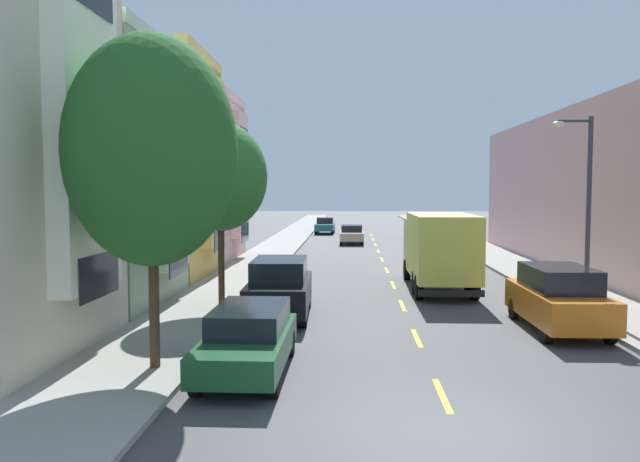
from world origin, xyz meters
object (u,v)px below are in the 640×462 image
object	(u,v)px
street_tree_second	(220,177)
street_lamp	(584,198)
parked_hatchback_teal	(325,226)
parked_wagon_red	(423,229)
parked_wagon_forest	(248,338)
moving_champagne_sedan	(352,234)
parked_suv_orange	(558,298)
street_tree_nearest	(151,151)
delivery_box_truck	(439,246)
parked_suv_black	(280,287)

from	to	relation	value
street_tree_second	street_lamp	size ratio (longest dim) A/B	0.98
street_lamp	parked_hatchback_teal	distance (m)	39.58
parked_hatchback_teal	parked_wagon_red	xyz separation A→B (m)	(8.63, -5.30, 0.05)
parked_wagon_forest	moving_champagne_sedan	size ratio (longest dim) A/B	1.05
parked_suv_orange	parked_hatchback_teal	bearing A→B (deg)	102.03
parked_wagon_forest	parked_wagon_red	distance (m)	41.03
street_tree_second	parked_wagon_forest	bearing A→B (deg)	-73.78
street_lamp	parked_hatchback_teal	xyz separation A→B (m)	(-10.26, 38.10, -3.18)
street_lamp	street_tree_nearest	bearing A→B (deg)	-148.84
street_tree_second	moving_champagne_sedan	world-z (taller)	street_tree_second
moving_champagne_sedan	parked_hatchback_teal	bearing A→B (deg)	103.07
delivery_box_truck	moving_champagne_sedan	world-z (taller)	delivery_box_truck
delivery_box_truck	parked_hatchback_teal	distance (m)	33.84
street_lamp	parked_wagon_red	bearing A→B (deg)	92.84
parked_wagon_red	parked_wagon_forest	bearing A→B (deg)	-102.04
parked_suv_black	parked_hatchback_teal	bearing A→B (deg)	90.11
street_tree_nearest	delivery_box_truck	size ratio (longest dim) A/B	1.04
parked_wagon_red	moving_champagne_sedan	bearing A→B (deg)	-137.80
street_lamp	parked_wagon_forest	distance (m)	12.94
street_lamp	parked_suv_orange	size ratio (longest dim) A/B	1.35
parked_wagon_forest	moving_champagne_sedan	bearing A→B (deg)	85.95
delivery_box_truck	parked_wagon_forest	distance (m)	13.63
parked_suv_orange	parked_suv_black	bearing A→B (deg)	169.34
street_tree_second	parked_hatchback_teal	size ratio (longest dim) A/B	1.59
parked_suv_orange	delivery_box_truck	bearing A→B (deg)	108.98
delivery_box_truck	parked_hatchback_teal	xyz separation A→B (m)	(-6.12, 33.26, -1.09)
street_tree_nearest	street_lamp	world-z (taller)	street_tree_nearest
street_tree_nearest	parked_suv_black	xyz separation A→B (m)	(2.16, 6.53, -4.12)
parked_suv_orange	moving_champagne_sedan	bearing A→B (deg)	101.64
street_tree_second	street_tree_nearest	bearing A→B (deg)	-90.00
street_tree_second	parked_suv_orange	bearing A→B (deg)	-13.68
street_lamp	parked_suv_black	size ratio (longest dim) A/B	1.34
delivery_box_truck	parked_hatchback_teal	world-z (taller)	delivery_box_truck
parked_wagon_red	street_tree_second	bearing A→B (deg)	-108.13
parked_suv_black	parked_wagon_red	world-z (taller)	parked_suv_black
street_tree_nearest	parked_hatchback_teal	distance (m)	45.82
street_tree_second	delivery_box_truck	size ratio (longest dim) A/B	0.88
street_tree_second	parked_suv_orange	world-z (taller)	street_tree_second
street_tree_nearest	parked_wagon_forest	distance (m)	4.81
moving_champagne_sedan	delivery_box_truck	bearing A→B (deg)	-80.88
street_tree_second	parked_wagon_forest	xyz separation A→B (m)	(2.15, -7.40, -3.85)
street_tree_nearest	parked_wagon_red	distance (m)	41.88
parked_suv_black	moving_champagne_sedan	size ratio (longest dim) A/B	1.08
street_tree_nearest	moving_champagne_sedan	xyz separation A→B (m)	(4.60, 34.71, -4.36)
delivery_box_truck	parked_wagon_red	world-z (taller)	delivery_box_truck
parked_wagon_forest	parked_hatchback_teal	distance (m)	45.43
delivery_box_truck	parked_wagon_forest	xyz separation A→B (m)	(-6.05, -12.17, -1.04)
street_tree_nearest	parked_suv_black	distance (m)	8.02
street_tree_nearest	parked_suv_black	size ratio (longest dim) A/B	1.57
parked_wagon_forest	street_lamp	bearing A→B (deg)	35.72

